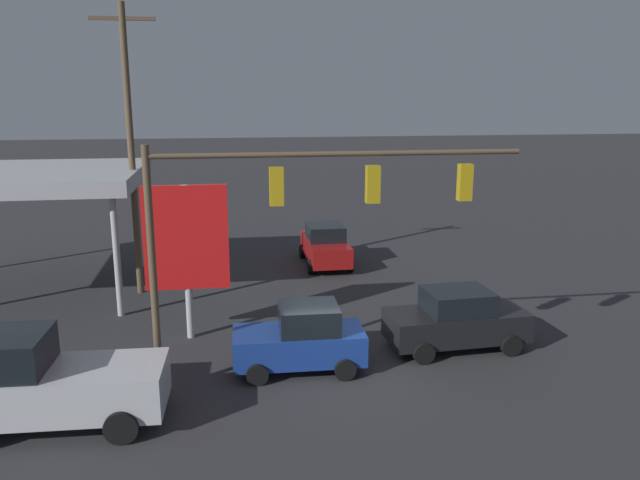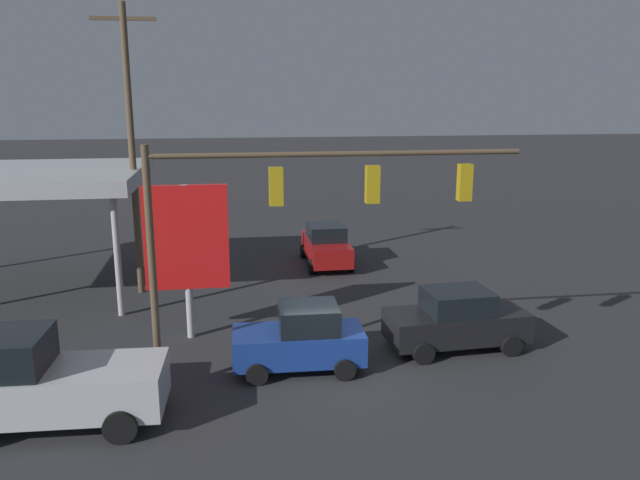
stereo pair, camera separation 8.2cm
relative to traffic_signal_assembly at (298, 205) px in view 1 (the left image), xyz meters
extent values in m
plane|color=#2D2D30|center=(-0.98, -0.53, -5.05)|extent=(200.00, 200.00, 0.00)
cylinder|color=brown|center=(3.81, 0.02, -1.71)|extent=(0.20, 0.20, 6.68)
cylinder|color=brown|center=(-1.12, 0.02, 1.33)|extent=(9.87, 0.14, 0.14)
cube|color=#B79314|center=(0.55, 0.02, 0.51)|extent=(0.36, 0.28, 1.00)
sphere|color=#360505|center=(0.55, -0.16, 0.81)|extent=(0.22, 0.22, 0.22)
sphere|color=yellow|center=(0.55, -0.16, 0.51)|extent=(0.22, 0.22, 0.22)
sphere|color=black|center=(0.55, -0.16, 0.21)|extent=(0.22, 0.22, 0.22)
cube|color=#B79314|center=(-2.01, 0.02, 0.51)|extent=(0.36, 0.28, 1.00)
sphere|color=#360505|center=(-2.01, -0.16, 0.81)|extent=(0.22, 0.22, 0.22)
sphere|color=yellow|center=(-2.01, -0.16, 0.51)|extent=(0.22, 0.22, 0.22)
sphere|color=black|center=(-2.01, -0.16, 0.21)|extent=(0.22, 0.22, 0.22)
cube|color=#B79314|center=(-4.58, 0.02, 0.51)|extent=(0.36, 0.28, 1.00)
sphere|color=#360505|center=(-4.58, -0.16, 0.81)|extent=(0.22, 0.22, 0.22)
sphere|color=yellow|center=(-4.58, -0.16, 0.51)|extent=(0.22, 0.22, 0.22)
sphere|color=black|center=(-4.58, -0.16, 0.21)|extent=(0.22, 0.22, 0.22)
cylinder|color=brown|center=(5.43, -9.06, 0.56)|extent=(0.26, 0.26, 11.22)
cube|color=brown|center=(5.43, -9.06, 5.57)|extent=(2.40, 0.14, 0.14)
cube|color=#B2B7BC|center=(9.84, -9.73, -0.33)|extent=(9.28, 7.92, 0.60)
cube|color=red|center=(9.84, -13.71, -0.33)|extent=(9.28, 0.06, 0.36)
cylinder|color=#B7B7BC|center=(5.80, -13.09, -2.84)|extent=(0.24, 0.24, 4.42)
cylinder|color=#B7B7BC|center=(5.80, -6.37, -2.84)|extent=(0.24, 0.24, 4.42)
cylinder|color=#B7B7BC|center=(3.17, -3.84, -2.50)|extent=(0.24, 0.24, 5.11)
cube|color=red|center=(3.17, -3.84, -1.65)|extent=(2.70, 0.24, 3.40)
cube|color=black|center=(3.17, -3.97, -1.65)|extent=(1.89, 0.04, 1.19)
cube|color=navy|center=(-0.09, -0.82, -4.29)|extent=(3.84, 1.80, 0.90)
cube|color=black|center=(-0.39, -0.82, -3.46)|extent=(1.74, 1.61, 0.76)
cylinder|color=black|center=(1.17, 0.01, -4.74)|extent=(0.63, 0.24, 0.62)
cylinder|color=black|center=(1.12, -1.73, -4.74)|extent=(0.63, 0.24, 0.62)
cylinder|color=black|center=(-1.30, 0.08, -4.74)|extent=(0.63, 0.24, 0.62)
cylinder|color=black|center=(-1.34, -1.66, -4.74)|extent=(0.63, 0.24, 0.62)
cube|color=maroon|center=(-2.70, -12.12, -4.27)|extent=(1.83, 4.41, 0.90)
cube|color=black|center=(-2.70, -12.12, -3.47)|extent=(1.67, 2.01, 0.70)
cylinder|color=black|center=(-3.63, -10.70, -4.72)|extent=(0.22, 0.66, 0.66)
cylinder|color=black|center=(-1.79, -10.68, -4.72)|extent=(0.22, 0.66, 0.66)
cylinder|color=black|center=(-3.61, -13.56, -4.72)|extent=(0.22, 0.66, 0.66)
cylinder|color=black|center=(-1.77, -13.54, -4.72)|extent=(0.22, 0.66, 0.66)
cube|color=black|center=(-5.21, -1.63, -4.27)|extent=(4.50, 2.05, 0.90)
cube|color=black|center=(-5.21, -1.63, -3.47)|extent=(2.09, 1.77, 0.70)
cylinder|color=black|center=(-3.83, -0.63, -4.72)|extent=(0.67, 0.26, 0.66)
cylinder|color=black|center=(-3.73, -2.47, -4.72)|extent=(0.67, 0.26, 0.66)
cylinder|color=black|center=(-6.69, -0.80, -4.72)|extent=(0.67, 0.26, 0.66)
cylinder|color=black|center=(-6.58, -2.63, -4.72)|extent=(0.67, 0.26, 0.66)
cube|color=silver|center=(6.09, 1.44, -4.10)|extent=(5.28, 2.21, 1.10)
cube|color=black|center=(6.99, 1.40, -3.10)|extent=(1.67, 1.90, 0.90)
cylinder|color=black|center=(7.74, 0.35, -4.65)|extent=(0.81, 0.25, 0.80)
cylinder|color=black|center=(4.44, 2.52, -4.65)|extent=(0.81, 0.25, 0.80)
cylinder|color=black|center=(4.36, 0.49, -4.65)|extent=(0.81, 0.25, 0.80)
camera|label=1|loc=(1.87, 16.07, 2.86)|focal=35.00mm
camera|label=2|loc=(1.79, 16.08, 2.86)|focal=35.00mm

